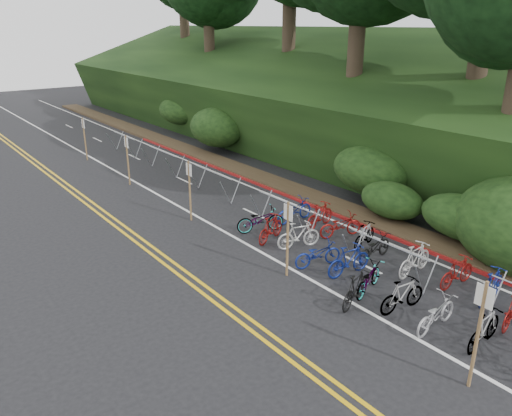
# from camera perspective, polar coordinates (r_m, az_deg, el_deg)

# --- Properties ---
(ground) EXTENTS (120.00, 120.00, 0.00)m
(ground) POSITION_cam_1_polar(r_m,az_deg,el_deg) (12.97, 16.57, -16.43)
(ground) COLOR black
(ground) RESTS_ON ground
(road_markings) EXTENTS (7.47, 80.00, 0.01)m
(road_markings) POSITION_cam_1_polar(r_m,az_deg,el_deg) (19.92, -6.01, -2.11)
(road_markings) COLOR gold
(road_markings) RESTS_ON ground
(red_curb) EXTENTS (0.25, 28.00, 0.10)m
(red_curb) POSITION_cam_1_polar(r_m,az_deg,el_deg) (24.11, 1.86, 2.16)
(red_curb) COLOR maroon
(red_curb) RESTS_ON ground
(embankment) EXTENTS (14.30, 48.14, 9.11)m
(embankment) POSITION_cam_1_polar(r_m,az_deg,el_deg) (33.35, 3.99, 11.68)
(embankment) COLOR black
(embankment) RESTS_ON ground
(bike_racks_rest) EXTENTS (1.14, 23.00, 1.17)m
(bike_racks_rest) POSITION_cam_1_polar(r_m,az_deg,el_deg) (23.13, -4.89, 3.39)
(bike_racks_rest) COLOR gray
(bike_racks_rest) RESTS_ON ground
(signpost_near) EXTENTS (0.08, 0.40, 2.63)m
(signpost_near) POSITION_cam_1_polar(r_m,az_deg,el_deg) (11.88, 24.12, -12.46)
(signpost_near) COLOR brown
(signpost_near) RESTS_ON ground
(signposts_rest) EXTENTS (0.08, 18.40, 2.50)m
(signposts_rest) POSITION_cam_1_polar(r_m,az_deg,el_deg) (22.70, -11.42, 4.23)
(signposts_rest) COLOR brown
(signposts_rest) RESTS_ON ground
(bike_front) EXTENTS (0.97, 1.75, 1.01)m
(bike_front) POSITION_cam_1_polar(r_m,az_deg,el_deg) (14.63, 11.33, -9.00)
(bike_front) COLOR black
(bike_front) RESTS_ON ground
(bike_valet) EXTENTS (3.47, 13.27, 1.06)m
(bike_valet) POSITION_cam_1_polar(r_m,az_deg,el_deg) (16.25, 14.99, -6.30)
(bike_valet) COLOR slate
(bike_valet) RESTS_ON ground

